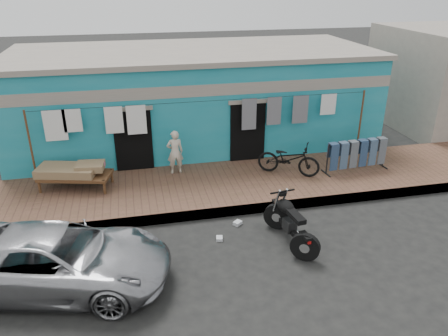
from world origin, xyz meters
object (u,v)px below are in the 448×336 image
Objects in this scene: charpoy at (76,176)px; jeans_rack at (357,155)px; seated_person at (175,152)px; motorcycle at (291,222)px; bicycle at (289,155)px; car at (57,258)px.

charpoy is 8.13m from jeans_rack.
seated_person is 4.47m from motorcycle.
jeans_rack is at bearing -64.16° from bicycle.
bicycle reaches higher than charpoy.
car is 2.06× the size of charpoy.
car is 2.47× the size of bicycle.
bicycle is at bearing -46.15° from car.
motorcycle is at bearing -71.50° from car.
car is at bearing 53.56° from seated_person.
motorcycle is 4.29m from jeans_rack.
jeans_rack is (3.14, 2.92, 0.18)m from motorcycle.
car is at bearing 177.64° from motorcycle.
motorcycle is 0.86× the size of jeans_rack.
charpoy is (-4.96, 3.52, 0.03)m from motorcycle.
jeans_rack is at bearing -4.23° from charpoy.
charpoy is 1.05× the size of jeans_rack.
seated_person is 0.74× the size of motorcycle.
jeans_rack is (5.30, -0.98, -0.17)m from seated_person.
motorcycle is 6.08m from charpoy.
car is 8.78m from jeans_rack.
car is 2.16× the size of jeans_rack.
seated_person is (2.82, 4.33, 0.28)m from car.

